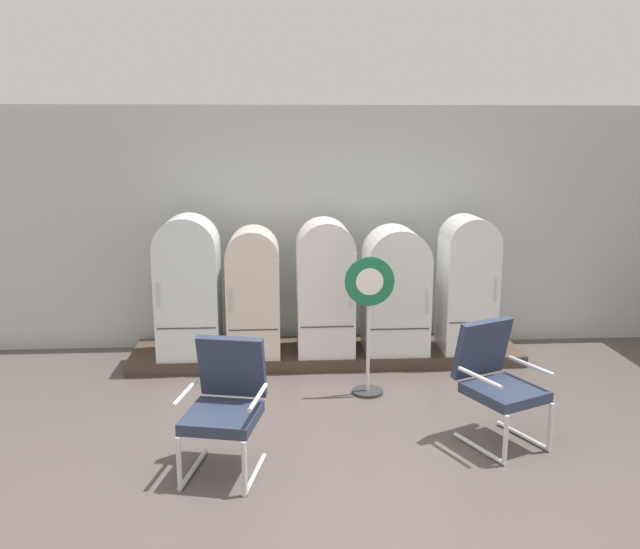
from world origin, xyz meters
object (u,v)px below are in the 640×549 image
(refrigerator_1, at_px, (253,288))
(refrigerator_2, at_px, (325,283))
(refrigerator_0, at_px, (188,282))
(refrigerator_3, at_px, (395,286))
(refrigerator_4, at_px, (468,279))
(armchair_right, at_px, (496,377))
(sign_stand, at_px, (369,325))
(armchair_left, at_px, (226,400))

(refrigerator_1, distance_m, refrigerator_2, 0.82)
(refrigerator_2, bearing_deg, refrigerator_0, -178.89)
(refrigerator_0, xyz_separation_m, refrigerator_3, (2.36, 0.02, -0.09))
(refrigerator_2, relative_size, refrigerator_4, 0.98)
(refrigerator_0, distance_m, refrigerator_4, 3.19)
(refrigerator_2, bearing_deg, refrigerator_4, -1.47)
(refrigerator_4, bearing_deg, refrigerator_2, 178.53)
(refrigerator_0, xyz_separation_m, refrigerator_4, (3.19, -0.01, -0.01))
(refrigerator_4, xyz_separation_m, armchair_right, (-0.32, -2.08, -0.39))
(sign_stand, bearing_deg, refrigerator_2, 110.02)
(refrigerator_3, height_order, armchair_right, refrigerator_3)
(armchair_left, bearing_deg, refrigerator_0, 103.49)
(refrigerator_2, xyz_separation_m, armchair_right, (1.33, -2.12, -0.37))
(refrigerator_2, bearing_deg, refrigerator_1, -179.22)
(refrigerator_3, xyz_separation_m, armchair_right, (0.51, -2.11, -0.32))
(refrigerator_3, bearing_deg, refrigerator_4, -2.56)
(refrigerator_1, height_order, sign_stand, refrigerator_1)
(armchair_left, distance_m, armchair_right, 2.32)
(refrigerator_4, xyz_separation_m, armchair_left, (-2.61, -2.43, -0.39))
(refrigerator_2, relative_size, sign_stand, 1.07)
(refrigerator_2, relative_size, armchair_right, 1.46)
(refrigerator_0, relative_size, refrigerator_4, 1.02)
(armchair_left, xyz_separation_m, armchair_right, (2.29, 0.35, 0.00))
(refrigerator_0, height_order, armchair_right, refrigerator_0)
(refrigerator_1, height_order, refrigerator_3, refrigerator_1)
(refrigerator_3, distance_m, refrigerator_4, 0.84)
(refrigerator_1, bearing_deg, armchair_left, -93.33)
(refrigerator_1, height_order, armchair_left, refrigerator_1)
(refrigerator_3, bearing_deg, armchair_left, -125.74)
(refrigerator_3, height_order, sign_stand, refrigerator_3)
(refrigerator_0, bearing_deg, refrigerator_3, 0.60)
(sign_stand, bearing_deg, refrigerator_0, 152.85)
(refrigerator_2, distance_m, armchair_right, 2.53)
(refrigerator_1, height_order, refrigerator_4, refrigerator_4)
(refrigerator_3, distance_m, sign_stand, 1.11)
(refrigerator_0, height_order, sign_stand, refrigerator_0)
(refrigerator_0, distance_m, refrigerator_2, 1.55)
(refrigerator_1, xyz_separation_m, refrigerator_4, (2.47, -0.03, 0.07))
(refrigerator_3, height_order, refrigerator_4, refrigerator_4)
(refrigerator_3, xyz_separation_m, sign_stand, (-0.44, -1.01, -0.16))
(refrigerator_1, bearing_deg, refrigerator_2, 0.78)
(refrigerator_4, bearing_deg, refrigerator_3, 177.44)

